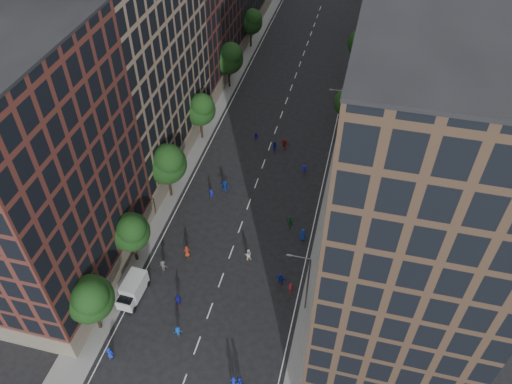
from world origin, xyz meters
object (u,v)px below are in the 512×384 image
at_px(skater_0, 110,353).
at_px(skater_1, 234,382).
at_px(streetlamp_far, 342,113).
at_px(cargo_van, 133,289).
at_px(streetlamp_near, 306,281).
at_px(skater_2, 239,383).

relative_size(skater_0, skater_1, 0.88).
height_order(streetlamp_far, cargo_van, streetlamp_far).
bearing_deg(cargo_van, skater_0, -82.10).
bearing_deg(streetlamp_near, cargo_van, -170.85).
bearing_deg(skater_0, cargo_van, -83.62).
height_order(streetlamp_near, skater_1, streetlamp_near).
bearing_deg(skater_1, skater_2, 172.34).
bearing_deg(cargo_van, streetlamp_near, 11.25).
xyz_separation_m(skater_0, skater_2, (14.23, 0.06, 0.12)).
height_order(cargo_van, skater_2, cargo_van).
distance_m(streetlamp_far, cargo_van, 41.35).
xyz_separation_m(streetlamp_far, skater_2, (-4.64, -43.94, -4.20)).
bearing_deg(streetlamp_near, streetlamp_far, 90.00).
bearing_deg(streetlamp_near, skater_1, -115.37).
distance_m(skater_0, skater_2, 14.23).
bearing_deg(skater_1, streetlamp_far, -110.56).
distance_m(streetlamp_far, skater_1, 44.51).
xyz_separation_m(skater_0, skater_1, (13.65, 0.00, 0.12)).
bearing_deg(streetlamp_far, cargo_van, -118.53).
relative_size(cargo_van, skater_1, 2.45).
xyz_separation_m(streetlamp_near, skater_2, (-4.64, -10.94, -4.20)).
bearing_deg(skater_2, streetlamp_near, -135.30).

